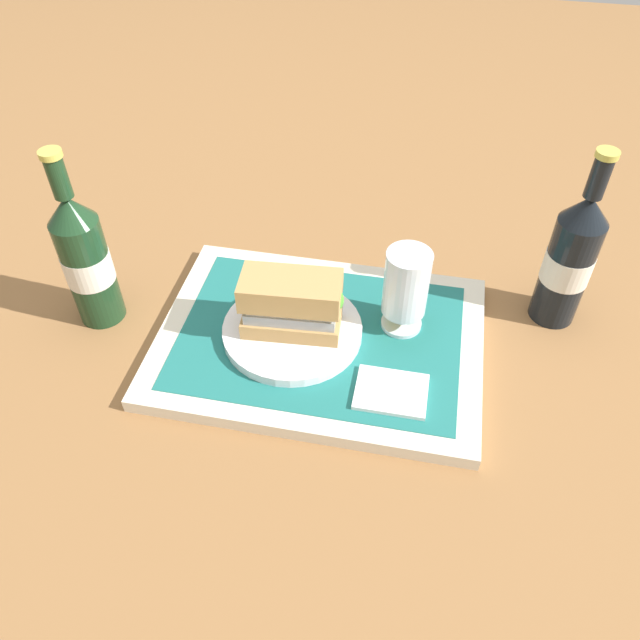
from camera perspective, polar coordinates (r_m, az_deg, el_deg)
name	(u,v)px	position (r m, az deg, el deg)	size (l,w,h in m)	color
ground_plane	(320,345)	(0.88, 0.00, -2.31)	(3.00, 3.00, 0.00)	olive
tray	(320,341)	(0.87, 0.00, -1.86)	(0.44, 0.32, 0.02)	beige
placemat	(320,335)	(0.86, 0.00, -1.38)	(0.38, 0.27, 0.00)	#1E6B66
plate	(292,330)	(0.86, -2.50, -0.93)	(0.19, 0.19, 0.01)	white
sandwich	(294,304)	(0.83, -2.37, 1.47)	(0.14, 0.07, 0.08)	tan
beer_glass	(406,287)	(0.84, 7.74, 2.94)	(0.06, 0.06, 0.12)	silver
napkin_folded	(391,392)	(0.80, 6.44, -6.44)	(0.09, 0.07, 0.01)	white
beer_bottle	(570,259)	(0.92, 21.60, 5.17)	(0.07, 0.07, 0.27)	black
second_bottle	(85,258)	(0.91, -20.37, 5.22)	(0.07, 0.07, 0.27)	#19381E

